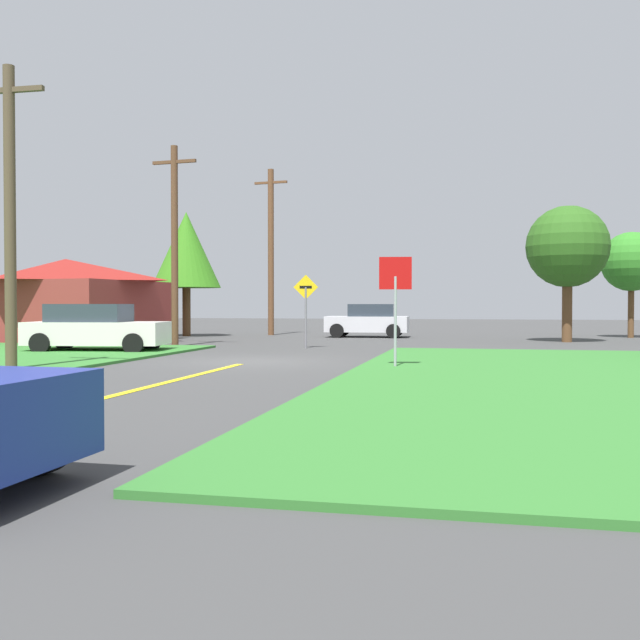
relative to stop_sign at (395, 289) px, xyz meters
The scene contains 14 objects.
ground_plane 4.93m from the stop_sign, 159.55° to the left, with size 120.00×120.00×0.00m, color #3E3E3E.
grass_verge_right 5.97m from the stop_sign, 25.42° to the right, with size 12.00×20.00×0.08m, color #31732C.
lane_stripe_center 7.94m from the stop_sign, 123.35° to the right, with size 0.20×14.00×0.01m, color yellow.
stop_sign is the anchor object (origin of this frame).
car_approaching_junction 17.64m from the stop_sign, 100.79° to the left, with size 4.05×2.24×1.62m.
parked_car_near_building 11.47m from the stop_sign, 158.09° to the left, with size 4.78×2.64×1.62m.
utility_pole_near 9.41m from the stop_sign, 163.37° to the right, with size 1.80×0.27×7.24m.
utility_pole_mid 12.43m from the stop_sign, 139.61° to the left, with size 1.80×0.26×7.63m.
utility_pole_far 20.60m from the stop_sign, 114.98° to the left, with size 1.80×0.31×8.64m.
direction_sign 8.92m from the stop_sign, 117.97° to the left, with size 0.90×0.16×2.69m.
oak_tree_left 20.70m from the stop_sign, 127.21° to the left, with size 3.47×3.47×6.26m.
pine_tree_center 21.41m from the stop_sign, 64.74° to the left, with size 2.84×2.84×5.08m.
oak_tree_right 15.69m from the stop_sign, 68.70° to the left, with size 3.47×3.47×5.79m.
barn 19.30m from the stop_sign, 145.25° to the left, with size 8.38×7.27×3.61m.
Camera 1 is at (6.28, -19.44, 1.61)m, focal length 40.73 mm.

